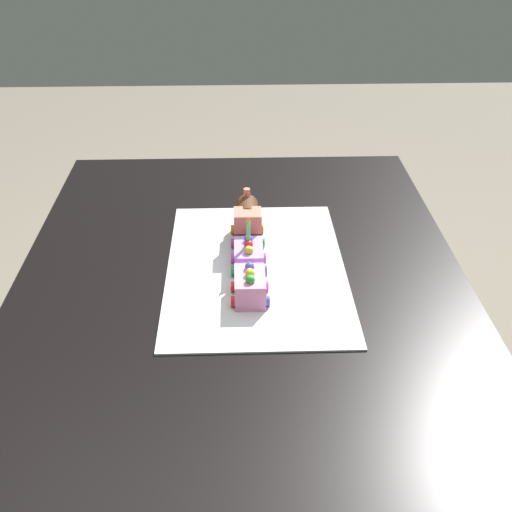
# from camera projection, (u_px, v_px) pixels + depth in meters

# --- Properties ---
(ground_plane) EXTENTS (8.00, 8.00, 0.00)m
(ground_plane) POSITION_uv_depth(u_px,v_px,m) (244.00, 504.00, 1.84)
(ground_plane) COLOR gray
(dining_table) EXTENTS (1.40, 1.00, 0.74)m
(dining_table) POSITION_uv_depth(u_px,v_px,m) (242.00, 320.00, 1.51)
(dining_table) COLOR black
(dining_table) RESTS_ON ground
(cake_board) EXTENTS (0.60, 0.40, 0.00)m
(cake_board) POSITION_uv_depth(u_px,v_px,m) (256.00, 268.00, 1.50)
(cake_board) COLOR silver
(cake_board) RESTS_ON dining_table
(cake_locomotive) EXTENTS (0.14, 0.08, 0.12)m
(cake_locomotive) POSITION_uv_depth(u_px,v_px,m) (247.00, 223.00, 1.58)
(cake_locomotive) COLOR #472816
(cake_locomotive) RESTS_ON cake_board
(cake_car_gondola_lavender) EXTENTS (0.10, 0.08, 0.07)m
(cake_car_gondola_lavender) POSITION_uv_depth(u_px,v_px,m) (249.00, 257.00, 1.48)
(cake_car_gondola_lavender) COLOR #AD84E0
(cake_car_gondola_lavender) RESTS_ON cake_board
(cake_car_flatbed_bubblegum) EXTENTS (0.10, 0.08, 0.07)m
(cake_car_flatbed_bubblegum) POSITION_uv_depth(u_px,v_px,m) (250.00, 286.00, 1.38)
(cake_car_flatbed_bubblegum) COLOR pink
(cake_car_flatbed_bubblegum) RESTS_ON cake_board
(birthday_candle) EXTENTS (0.01, 0.01, 0.06)m
(birthday_candle) POSITION_uv_depth(u_px,v_px,m) (248.00, 228.00, 1.45)
(birthday_candle) COLOR #66D872
(birthday_candle) RESTS_ON cake_car_gondola_lavender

